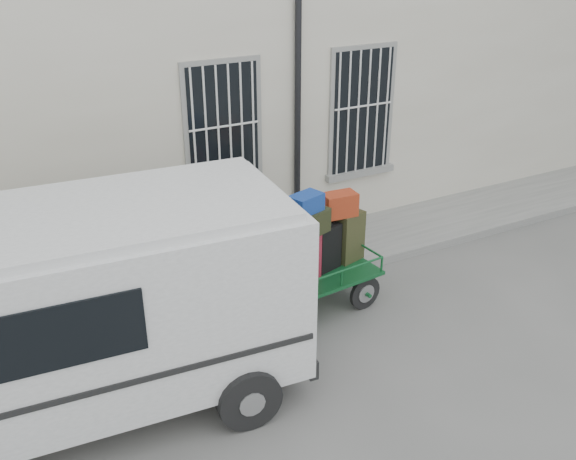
# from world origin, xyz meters

# --- Properties ---
(ground) EXTENTS (80.00, 80.00, 0.00)m
(ground) POSITION_xyz_m (0.00, 0.00, 0.00)
(ground) COLOR #61605C
(ground) RESTS_ON ground
(building) EXTENTS (24.00, 5.15, 6.00)m
(building) POSITION_xyz_m (0.00, 5.50, 3.00)
(building) COLOR beige
(building) RESTS_ON ground
(sidewalk) EXTENTS (24.00, 1.70, 0.15)m
(sidewalk) POSITION_xyz_m (0.00, 2.20, 0.07)
(sidewalk) COLOR slate
(sidewalk) RESTS_ON ground
(luggage_cart) EXTENTS (2.81, 1.29, 2.03)m
(luggage_cart) POSITION_xyz_m (-0.25, 0.73, 1.04)
(luggage_cart) COLOR black
(luggage_cart) RESTS_ON ground
(van) EXTENTS (5.24, 2.63, 2.56)m
(van) POSITION_xyz_m (-3.44, 0.09, 1.47)
(van) COLOR silver
(van) RESTS_ON ground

